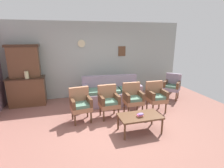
{
  "coord_description": "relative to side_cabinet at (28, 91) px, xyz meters",
  "views": [
    {
      "loc": [
        -1.3,
        -3.78,
        2.24
      ],
      "look_at": [
        0.07,
        1.01,
        0.85
      ],
      "focal_mm": 28.29,
      "sensor_mm": 36.0,
      "label": 1
    }
  ],
  "objects": [
    {
      "name": "wingback_chair_by_fireplace",
      "position": [
        4.91,
        -0.77,
        0.03
      ],
      "size": [
        0.71,
        0.71,
        0.9
      ],
      "color": "gray",
      "rests_on": "ground"
    },
    {
      "name": "armchair_near_couch_end",
      "position": [
        2.32,
        -1.6,
        0.03
      ],
      "size": [
        0.54,
        0.51,
        0.9
      ],
      "color": "#9E6B4C",
      "rests_on": "ground"
    },
    {
      "name": "floor_vase_by_wall",
      "position": [
        5.31,
        -0.1,
        -0.1
      ],
      "size": [
        0.21,
        0.21,
        0.73
      ],
      "primitive_type": "cylinder",
      "color": "brown",
      "rests_on": "ground"
    },
    {
      "name": "floral_couch",
      "position": [
        2.68,
        -0.59,
        -0.14
      ],
      "size": [
        1.95,
        0.94,
        0.9
      ],
      "color": "gray",
      "rests_on": "ground"
    },
    {
      "name": "armchair_near_cabinet",
      "position": [
        1.55,
        -1.62,
        0.03
      ],
      "size": [
        0.57,
        0.54,
        0.9
      ],
      "color": "#9E6B4C",
      "rests_on": "ground"
    },
    {
      "name": "armchair_by_doorway",
      "position": [
        3.06,
        -1.55,
        0.03
      ],
      "size": [
        0.53,
        0.5,
        0.9
      ],
      "color": "#9E6B4C",
      "rests_on": "ground"
    },
    {
      "name": "ground_plane",
      "position": [
        2.46,
        -2.25,
        -0.47
      ],
      "size": [
        7.68,
        7.68,
        0.0
      ],
      "primitive_type": "plane",
      "color": "#84564C"
    },
    {
      "name": "cabinet_upper_hutch",
      "position": [
        0.0,
        0.08,
        0.98
      ],
      "size": [
        0.99,
        0.38,
        1.03
      ],
      "color": "brown",
      "rests_on": "side_cabinet"
    },
    {
      "name": "armchair_row_middle",
      "position": [
        3.79,
        -1.6,
        0.03
      ],
      "size": [
        0.53,
        0.5,
        0.9
      ],
      "color": "#9E6B4C",
      "rests_on": "ground"
    },
    {
      "name": "book_stack_on_table",
      "position": [
        2.8,
        -2.63,
        -0.01
      ],
      "size": [
        0.16,
        0.12,
        0.08
      ],
      "color": "#F29368",
      "rests_on": "coffee_table"
    },
    {
      "name": "vase_on_cabinet",
      "position": [
        0.07,
        -0.18,
        0.58
      ],
      "size": [
        0.12,
        0.12,
        0.23
      ],
      "primitive_type": "cylinder",
      "color": "#B8BE8B",
      "rests_on": "side_cabinet"
    },
    {
      "name": "wall_back_with_decor",
      "position": [
        2.46,
        0.38,
        0.89
      ],
      "size": [
        6.4,
        0.09,
        2.7
      ],
      "color": "#939E99",
      "rests_on": "ground"
    },
    {
      "name": "coffee_table",
      "position": [
        2.82,
        -2.58,
        -0.09
      ],
      "size": [
        1.0,
        0.56,
        0.42
      ],
      "color": "brown",
      "rests_on": "ground"
    },
    {
      "name": "side_cabinet",
      "position": [
        0.0,
        0.0,
        0.0
      ],
      "size": [
        1.16,
        0.55,
        0.93
      ],
      "color": "brown",
      "rests_on": "ground"
    }
  ]
}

